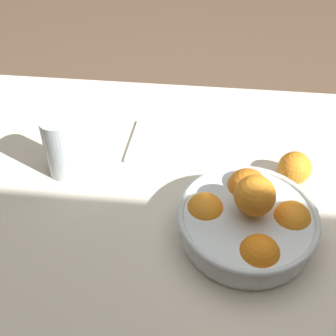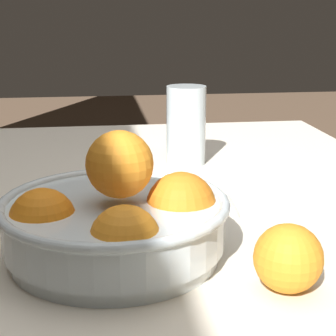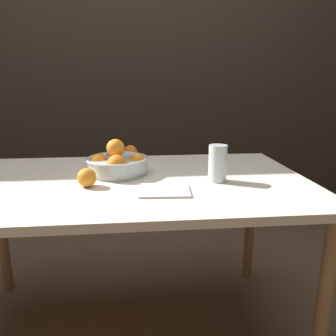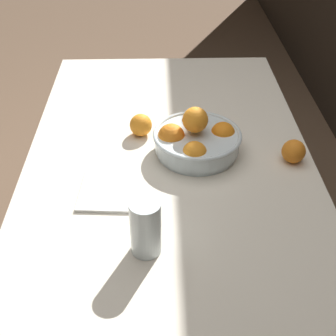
% 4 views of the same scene
% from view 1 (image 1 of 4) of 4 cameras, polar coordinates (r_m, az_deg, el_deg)
% --- Properties ---
extents(dining_table, '(1.44, 0.85, 0.71)m').
position_cam_1_polar(dining_table, '(1.03, 6.67, -7.04)').
color(dining_table, beige).
rests_on(dining_table, ground_plane).
extents(fruit_bowl, '(0.26, 0.26, 0.15)m').
position_cam_1_polar(fruit_bowl, '(0.89, 9.73, -6.34)').
color(fruit_bowl, silver).
rests_on(fruit_bowl, dining_table).
extents(juice_glass, '(0.07, 0.07, 0.14)m').
position_cam_1_polar(juice_glass, '(1.01, -12.85, 2.38)').
color(juice_glass, '#F4A314').
rests_on(juice_glass, dining_table).
extents(orange_loose_near_bowl, '(0.07, 0.07, 0.07)m').
position_cam_1_polar(orange_loose_near_bowl, '(1.03, 15.17, 0.02)').
color(orange_loose_near_bowl, orange).
rests_on(orange_loose_near_bowl, dining_table).
extents(napkin, '(0.19, 0.16, 0.01)m').
position_cam_1_polar(napkin, '(1.09, -0.00, 2.88)').
color(napkin, white).
rests_on(napkin, dining_table).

